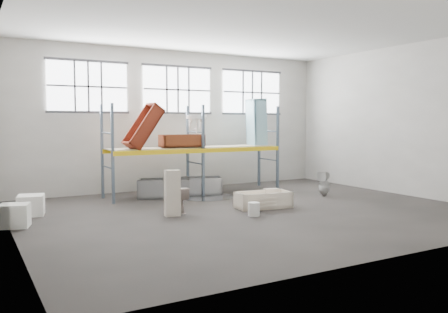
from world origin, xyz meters
TOP-DOWN VIEW (x-y plane):
  - floor at (0.00, 0.00)m, footprint 12.00×10.00m
  - ceiling at (0.00, 0.00)m, footprint 12.00×10.00m
  - wall_back at (0.00, 5.05)m, footprint 12.00×0.10m
  - wall_front at (0.00, -5.05)m, footprint 12.00×0.10m
  - wall_left at (-6.05, 0.00)m, footprint 0.10×10.00m
  - wall_right at (6.05, 0.00)m, footprint 0.10×10.00m
  - window_left at (-3.20, 4.94)m, footprint 2.60×0.04m
  - window_mid at (0.00, 4.94)m, footprint 2.60×0.04m
  - window_right at (3.20, 4.94)m, footprint 2.60×0.04m
  - rack_upright_la at (-3.00, 2.90)m, footprint 0.08×0.08m
  - rack_upright_lb at (-3.00, 4.10)m, footprint 0.08×0.08m
  - rack_upright_ma at (0.00, 2.90)m, footprint 0.08×0.08m
  - rack_upright_mb at (0.00, 4.10)m, footprint 0.08×0.08m
  - rack_upright_ra at (3.00, 2.90)m, footprint 0.08×0.08m
  - rack_upright_rb at (3.00, 4.10)m, footprint 0.08×0.08m
  - rack_beam_front at (0.00, 2.90)m, footprint 6.00×0.10m
  - rack_beam_back at (0.00, 4.10)m, footprint 6.00×0.10m
  - shelf_deck at (0.00, 3.50)m, footprint 5.90×1.10m
  - wet_patch at (0.00, 2.70)m, footprint 1.80×1.80m
  - bathtub_beige at (0.55, 0.19)m, footprint 1.64×0.94m
  - cistern_spare at (1.02, 0.47)m, footprint 0.46×0.29m
  - sink_in_tub at (0.65, 0.47)m, footprint 0.49×0.49m
  - toilet_beige at (-1.90, 0.73)m, footprint 0.50×0.74m
  - cistern_tall at (-2.17, 0.39)m, footprint 0.42×0.30m
  - toilet_white at (3.52, 0.99)m, footprint 0.48×0.47m
  - steel_tub_left at (-1.25, 3.24)m, footprint 1.82×1.38m
  - steel_tub_right at (0.02, 3.35)m, footprint 1.73×1.25m
  - rust_tub_flat at (-0.54, 3.39)m, footprint 1.46×0.76m
  - rust_tub_tilted at (-1.89, 3.31)m, footprint 1.27×0.78m
  - sink_on_shelf at (-0.02, 3.33)m, footprint 0.77×0.64m
  - blue_tub_upright at (2.54, 3.60)m, footprint 0.68×0.90m
  - bucket at (-0.32, -0.66)m, footprint 0.38×0.38m
  - carton_near at (-5.87, 0.98)m, footprint 0.77×0.71m
  - carton_far at (-5.37, 2.27)m, footprint 0.77×0.77m

SIDE VIEW (x-z plane):
  - floor at x=0.00m, z-range -0.10..0.00m
  - wet_patch at x=0.00m, z-range 0.00..0.00m
  - sink_in_tub at x=0.65m, z-range 0.09..0.23m
  - bucket at x=-0.32m, z-range 0.00..0.35m
  - bathtub_beige at x=0.55m, z-range 0.00..0.46m
  - carton_far at x=-5.37m, z-range 0.00..0.54m
  - carton_near at x=-5.87m, z-range 0.00..0.55m
  - cistern_spare at x=1.02m, z-range 0.08..0.48m
  - steel_tub_right at x=0.02m, z-range 0.00..0.58m
  - steel_tub_left at x=-1.25m, z-range 0.00..0.61m
  - toilet_beige at x=-1.90m, z-range 0.00..0.70m
  - toilet_white at x=3.52m, z-range 0.00..0.83m
  - cistern_tall at x=-2.17m, z-range 0.00..1.20m
  - rack_upright_la at x=-3.00m, z-range 0.00..3.00m
  - rack_upright_lb at x=-3.00m, z-range 0.00..3.00m
  - rack_upright_ma at x=0.00m, z-range 0.00..3.00m
  - rack_upright_mb at x=0.00m, z-range 0.00..3.00m
  - rack_upright_ra at x=3.00m, z-range 0.00..3.00m
  - rack_upright_rb at x=3.00m, z-range 0.00..3.00m
  - rack_beam_front at x=0.00m, z-range 1.43..1.57m
  - rack_beam_back at x=0.00m, z-range 1.43..1.57m
  - shelf_deck at x=0.00m, z-range 1.57..1.59m
  - rust_tub_flat at x=-0.54m, z-range 1.62..2.02m
  - sink_on_shelf at x=-0.02m, z-range 1.79..2.40m
  - rust_tub_tilted at x=-1.89m, z-range 1.54..3.05m
  - blue_tub_upright at x=2.54m, z-range 1.51..3.28m
  - wall_back at x=0.00m, z-range 0.00..5.00m
  - wall_front at x=0.00m, z-range 0.00..5.00m
  - wall_left at x=-6.05m, z-range 0.00..5.00m
  - wall_right at x=6.05m, z-range 0.00..5.00m
  - window_left at x=-3.20m, z-range 2.80..4.40m
  - window_mid at x=0.00m, z-range 2.80..4.40m
  - window_right at x=3.20m, z-range 2.80..4.40m
  - ceiling at x=0.00m, z-range 5.00..5.10m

